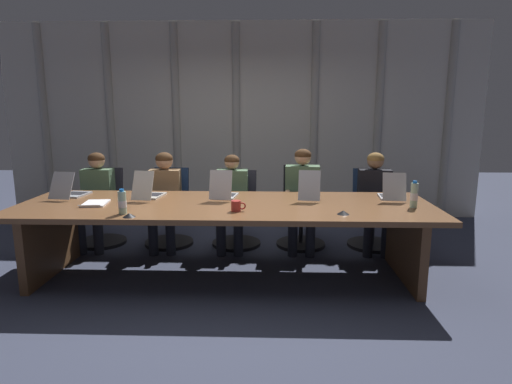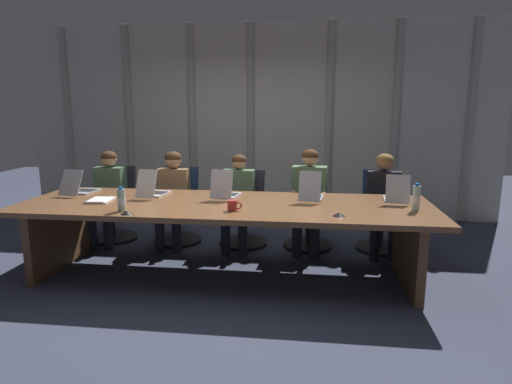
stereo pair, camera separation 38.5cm
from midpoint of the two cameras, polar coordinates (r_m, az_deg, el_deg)
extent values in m
plane|color=#383D51|center=(4.51, -6.46, -10.96)|extent=(14.54, 14.54, 0.00)
cube|color=brown|center=(4.29, -6.68, -1.90)|extent=(4.07, 1.28, 0.05)
cube|color=black|center=(4.30, -6.66, -2.74)|extent=(3.46, 0.10, 0.06)
cube|color=brown|center=(4.97, -27.51, -5.78)|extent=(0.08, 1.09, 0.70)
cube|color=brown|center=(4.49, 16.79, -6.69)|extent=(0.08, 1.09, 0.70)
cube|color=beige|center=(6.71, -3.58, 9.23)|extent=(7.27, 0.10, 2.94)
cylinder|color=#A39E96|center=(7.58, -27.41, 8.24)|extent=(0.12, 0.12, 2.88)
cylinder|color=#A39E96|center=(7.14, -20.12, 8.70)|extent=(0.12, 0.12, 2.88)
cylinder|color=#A39E96|center=(6.82, -12.06, 9.04)|extent=(0.12, 0.12, 2.88)
cylinder|color=#A39E96|center=(6.66, -4.28, 9.21)|extent=(0.12, 0.12, 2.88)
cylinder|color=#A39E96|center=(6.64, 6.01, 9.17)|extent=(0.12, 0.12, 2.88)
cylinder|color=#A39E96|center=(6.78, 14.23, 8.94)|extent=(0.12, 0.12, 2.88)
cylinder|color=#A39E96|center=(7.07, 22.56, 8.51)|extent=(0.12, 0.12, 2.88)
cube|color=#A8ADB7|center=(5.12, -24.77, -0.32)|extent=(0.27, 0.34, 0.02)
cube|color=black|center=(5.14, -24.64, -0.16)|extent=(0.22, 0.19, 0.00)
cube|color=#A8ADB7|center=(4.92, -26.35, 0.75)|extent=(0.25, 0.17, 0.26)
cube|color=black|center=(4.92, -26.31, 0.80)|extent=(0.22, 0.15, 0.24)
cube|color=beige|center=(4.77, -15.81, -0.49)|extent=(0.25, 0.35, 0.02)
cube|color=black|center=(4.79, -15.70, -0.32)|extent=(0.20, 0.20, 0.00)
cube|color=beige|center=(4.55, -17.10, 0.80)|extent=(0.23, 0.16, 0.28)
cube|color=black|center=(4.55, -17.07, 0.84)|extent=(0.20, 0.13, 0.25)
cube|color=#BCBCC1|center=(4.60, -6.47, -0.55)|extent=(0.27, 0.34, 0.02)
cube|color=black|center=(4.62, -6.40, -0.37)|extent=(0.22, 0.20, 0.00)
cube|color=#BCBCC1|center=(4.39, -7.22, 0.92)|extent=(0.24, 0.12, 0.29)
cube|color=black|center=(4.39, -7.19, 0.95)|extent=(0.21, 0.10, 0.26)
cube|color=#A8ADB7|center=(4.57, 4.70, -0.60)|extent=(0.26, 0.35, 0.02)
cube|color=black|center=(4.59, 4.72, -0.42)|extent=(0.21, 0.20, 0.00)
cube|color=#A8ADB7|center=(4.33, 4.53, 0.84)|extent=(0.23, 0.13, 0.30)
cube|color=black|center=(4.34, 4.54, 0.88)|extent=(0.21, 0.11, 0.26)
cube|color=#BCBCC1|center=(4.69, 15.06, -0.64)|extent=(0.26, 0.32, 0.02)
cube|color=black|center=(4.71, 15.03, -0.47)|extent=(0.21, 0.18, 0.00)
cube|color=#BCBCC1|center=(4.47, 15.48, 0.66)|extent=(0.24, 0.12, 0.27)
cube|color=black|center=(4.48, 15.47, 0.69)|extent=(0.21, 0.10, 0.24)
cube|color=#2D2D38|center=(5.78, -21.73, -2.29)|extent=(0.51, 0.51, 0.08)
cube|color=#2D2D38|center=(5.92, -20.95, 0.77)|extent=(0.44, 0.14, 0.47)
cylinder|color=#262628|center=(5.83, -21.58, -4.33)|extent=(0.05, 0.05, 0.35)
cylinder|color=black|center=(5.88, -21.44, -6.15)|extent=(0.60, 0.60, 0.04)
cube|color=navy|center=(5.49, -13.52, -2.46)|extent=(0.49, 0.49, 0.08)
cube|color=navy|center=(5.64, -13.00, 0.78)|extent=(0.44, 0.13, 0.47)
cylinder|color=#262628|center=(5.55, -13.42, -4.61)|extent=(0.05, 0.05, 0.35)
cylinder|color=black|center=(5.60, -13.33, -6.51)|extent=(0.60, 0.60, 0.04)
cube|color=#2D2D38|center=(5.33, -4.72, -2.59)|extent=(0.53, 0.53, 0.08)
cube|color=#2D2D38|center=(5.49, -4.26, 0.60)|extent=(0.44, 0.16, 0.45)
cylinder|color=#262628|center=(5.39, -4.68, -4.80)|extent=(0.05, 0.05, 0.35)
cylinder|color=black|center=(5.44, -4.65, -6.76)|extent=(0.60, 0.60, 0.04)
cube|color=black|center=(5.30, 3.92, -2.67)|extent=(0.48, 0.48, 0.08)
cube|color=black|center=(5.45, 3.90, 0.89)|extent=(0.43, 0.12, 0.51)
cylinder|color=#262628|center=(5.36, 3.89, -4.88)|extent=(0.05, 0.05, 0.35)
cylinder|color=black|center=(5.41, 3.87, -6.85)|extent=(0.60, 0.60, 0.04)
cube|color=navy|center=(5.40, 13.29, -2.67)|extent=(0.49, 0.49, 0.08)
cube|color=navy|center=(5.56, 12.94, 0.62)|extent=(0.43, 0.12, 0.47)
cylinder|color=#262628|center=(5.46, 13.19, -4.85)|extent=(0.05, 0.05, 0.35)
cylinder|color=black|center=(5.51, 13.10, -6.79)|extent=(0.60, 0.60, 0.04)
cube|color=#4C6B4C|center=(5.70, -21.91, 0.42)|extent=(0.36, 0.23, 0.48)
sphere|color=tan|center=(5.65, -22.17, 3.86)|extent=(0.20, 0.20, 0.20)
ellipsoid|color=#472D19|center=(5.65, -22.18, 4.10)|extent=(0.20, 0.20, 0.15)
cylinder|color=#4C6B4C|center=(5.64, -20.57, 0.95)|extent=(0.07, 0.14, 0.27)
cylinder|color=tan|center=(5.47, -21.25, -0.65)|extent=(0.07, 0.30, 0.06)
cylinder|color=#4C6B4C|center=(5.75, -23.30, 0.93)|extent=(0.07, 0.14, 0.27)
cylinder|color=tan|center=(5.58, -24.05, -0.64)|extent=(0.07, 0.30, 0.06)
cylinder|color=#262833|center=(5.54, -21.51, -2.73)|extent=(0.14, 0.40, 0.13)
cylinder|color=#262833|center=(5.43, -22.04, -5.37)|extent=(0.11, 0.11, 0.45)
cylinder|color=#262833|center=(5.61, -23.41, -2.69)|extent=(0.14, 0.40, 0.13)
cylinder|color=#262833|center=(5.51, -23.98, -5.29)|extent=(0.11, 0.11, 0.45)
cube|color=olive|center=(5.42, -13.87, 0.37)|extent=(0.38, 0.25, 0.48)
sphere|color=tan|center=(5.37, -14.04, 4.01)|extent=(0.21, 0.21, 0.21)
ellipsoid|color=#472D19|center=(5.37, -14.06, 4.28)|extent=(0.21, 0.21, 0.15)
cylinder|color=olive|center=(5.38, -12.29, 0.90)|extent=(0.08, 0.14, 0.27)
cylinder|color=tan|center=(5.20, -12.62, -0.78)|extent=(0.09, 0.30, 0.06)
cylinder|color=olive|center=(5.44, -15.48, 0.86)|extent=(0.08, 0.14, 0.27)
cylinder|color=tan|center=(5.27, -15.92, -0.80)|extent=(0.09, 0.30, 0.06)
cylinder|color=#262833|center=(5.27, -13.08, -2.91)|extent=(0.16, 0.41, 0.13)
cylinder|color=#262833|center=(5.15, -13.33, -5.70)|extent=(0.11, 0.11, 0.45)
cylinder|color=#262833|center=(5.31, -15.21, -2.91)|extent=(0.16, 0.41, 0.13)
cylinder|color=#262833|center=(5.19, -15.51, -5.68)|extent=(0.11, 0.11, 0.45)
cube|color=#4C6B4C|center=(5.26, -5.26, 0.33)|extent=(0.38, 0.22, 0.48)
sphere|color=tan|center=(5.21, -5.32, 3.94)|extent=(0.18, 0.18, 0.18)
ellipsoid|color=#472D19|center=(5.20, -5.33, 4.19)|extent=(0.18, 0.18, 0.13)
cylinder|color=#4C6B4C|center=(5.23, -3.54, 0.86)|extent=(0.07, 0.14, 0.27)
cylinder|color=tan|center=(5.05, -3.76, -0.87)|extent=(0.06, 0.30, 0.06)
cylinder|color=#4C6B4C|center=(5.27, -6.98, 0.88)|extent=(0.07, 0.14, 0.27)
cylinder|color=tan|center=(5.09, -7.31, -0.84)|extent=(0.06, 0.30, 0.06)
cylinder|color=#262833|center=(5.11, -4.37, -3.08)|extent=(0.13, 0.40, 0.13)
cylinder|color=#262833|center=(5.00, -4.56, -5.96)|extent=(0.11, 0.11, 0.45)
cylinder|color=#262833|center=(5.14, -6.59, -3.05)|extent=(0.13, 0.40, 0.13)
cylinder|color=#262833|center=(5.02, -6.84, -5.91)|extent=(0.11, 0.11, 0.45)
cube|color=#4C6B4C|center=(5.22, 4.02, 0.56)|extent=(0.42, 0.25, 0.54)
sphere|color=tan|center=(5.16, 4.08, 4.61)|extent=(0.20, 0.20, 0.20)
ellipsoid|color=#472D19|center=(5.16, 4.08, 4.88)|extent=(0.20, 0.20, 0.15)
cylinder|color=#4C6B4C|center=(5.20, 5.94, 1.37)|extent=(0.08, 0.14, 0.27)
cylinder|color=tan|center=(5.02, 5.92, -0.35)|extent=(0.08, 0.30, 0.06)
cylinder|color=#4C6B4C|center=(5.21, 2.13, 1.44)|extent=(0.08, 0.14, 0.27)
cylinder|color=tan|center=(5.03, 1.97, -0.28)|extent=(0.08, 0.30, 0.06)
cylinder|color=#262833|center=(5.08, 5.04, -3.17)|extent=(0.16, 0.41, 0.13)
cylinder|color=#262833|center=(4.97, 4.97, -6.07)|extent=(0.11, 0.11, 0.45)
cylinder|color=#262833|center=(5.09, 2.78, -3.12)|extent=(0.16, 0.41, 0.13)
cylinder|color=#262833|center=(4.97, 2.65, -6.02)|extent=(0.11, 0.11, 0.45)
cube|color=black|center=(5.32, 13.32, 0.28)|extent=(0.39, 0.25, 0.49)
sphere|color=#8C6647|center=(5.27, 13.49, 4.02)|extent=(0.20, 0.20, 0.20)
ellipsoid|color=olive|center=(5.27, 13.50, 4.28)|extent=(0.20, 0.20, 0.15)
cylinder|color=black|center=(5.34, 15.03, 0.85)|extent=(0.08, 0.14, 0.27)
cylinder|color=#8C6647|center=(5.15, 15.32, -0.85)|extent=(0.08, 0.30, 0.06)
cylinder|color=black|center=(5.29, 11.66, 0.92)|extent=(0.08, 0.14, 0.27)
cylinder|color=#8C6647|center=(5.11, 11.83, -0.78)|extent=(0.08, 0.30, 0.06)
cylinder|color=#262833|center=(5.20, 14.55, -3.16)|extent=(0.16, 0.41, 0.13)
cylinder|color=#262833|center=(5.09, 14.73, -5.99)|extent=(0.11, 0.11, 0.45)
cylinder|color=#262833|center=(5.18, 12.36, -3.13)|extent=(0.16, 0.41, 0.13)
cylinder|color=#262833|center=(5.06, 12.49, -5.98)|extent=(0.11, 0.11, 0.45)
cylinder|color=#ADD1B2|center=(4.27, 17.74, -0.45)|extent=(0.07, 0.07, 0.23)
cylinder|color=white|center=(4.27, 17.73, -0.60)|extent=(0.07, 0.07, 0.07)
cylinder|color=blue|center=(4.25, 17.84, 1.25)|extent=(0.04, 0.04, 0.02)
cylinder|color=#ADD1B2|center=(4.07, -19.85, -1.37)|extent=(0.07, 0.07, 0.20)
cylinder|color=white|center=(4.07, -19.84, -1.51)|extent=(0.07, 0.07, 0.06)
cylinder|color=blue|center=(4.04, -19.96, 0.19)|extent=(0.04, 0.04, 0.02)
cylinder|color=#B2332D|center=(3.96, -5.45, -1.86)|extent=(0.09, 0.09, 0.10)
torus|color=#B2332D|center=(3.95, -4.64, -1.87)|extent=(0.07, 0.01, 0.07)
cone|color=black|center=(3.87, 8.65, -2.71)|extent=(0.11, 0.11, 0.03)
cone|color=black|center=(3.95, -19.11, -2.92)|extent=(0.11, 0.11, 0.03)
cube|color=silver|center=(4.59, -22.70, -1.41)|extent=(0.25, 0.32, 0.02)
cylinder|color=silver|center=(4.45, -23.50, -1.67)|extent=(0.21, 0.03, 0.01)
camera|label=1|loc=(0.19, -92.55, -0.50)|focal=30.34mm
camera|label=2|loc=(0.19, 87.45, 0.50)|focal=30.34mm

